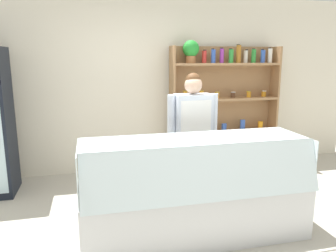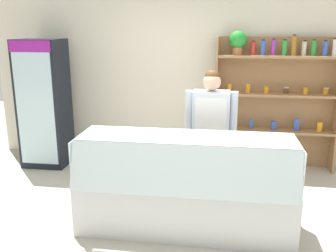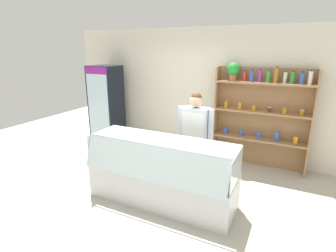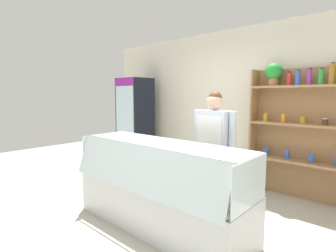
{
  "view_description": "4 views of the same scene",
  "coord_description": "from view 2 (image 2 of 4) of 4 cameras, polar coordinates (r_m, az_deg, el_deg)",
  "views": [
    {
      "loc": [
        -1.07,
        -2.95,
        1.78
      ],
      "look_at": [
        -0.19,
        0.67,
        0.99
      ],
      "focal_mm": 35.0,
      "sensor_mm": 36.0,
      "label": 1
    },
    {
      "loc": [
        0.24,
        -3.64,
        2.1
      ],
      "look_at": [
        -0.34,
        0.37,
        1.0
      ],
      "focal_mm": 40.0,
      "sensor_mm": 36.0,
      "label": 2
    },
    {
      "loc": [
        1.57,
        -3.22,
        2.29
      ],
      "look_at": [
        -0.3,
        0.58,
        1.02
      ],
      "focal_mm": 28.0,
      "sensor_mm": 36.0,
      "label": 3
    },
    {
      "loc": [
        1.96,
        -2.17,
        1.55
      ],
      "look_at": [
        -0.32,
        0.33,
        1.15
      ],
      "focal_mm": 28.0,
      "sensor_mm": 36.0,
      "label": 4
    }
  ],
  "objects": [
    {
      "name": "back_wall",
      "position": [
        5.84,
        5.85,
        7.7
      ],
      "size": [
        6.8,
        0.1,
        2.7
      ],
      "primitive_type": "cube",
      "color": "silver",
      "rests_on": "ground"
    },
    {
      "name": "deli_display_case",
      "position": [
        4.02,
        2.52,
        -11.29
      ],
      "size": [
        2.22,
        0.77,
        1.01
      ],
      "color": "silver",
      "rests_on": "ground"
    },
    {
      "name": "ground_plane",
      "position": [
        4.21,
        3.98,
        -14.78
      ],
      "size": [
        12.0,
        12.0,
        0.0
      ],
      "primitive_type": "plane",
      "color": "#B7B2A3"
    },
    {
      "name": "shelving_unit",
      "position": [
        5.69,
        15.62,
        4.94
      ],
      "size": [
        1.76,
        0.29,
        2.02
      ],
      "color": "#9E754C",
      "rests_on": "ground"
    },
    {
      "name": "shop_clerk",
      "position": [
        4.53,
        6.52,
        0.24
      ],
      "size": [
        0.63,
        0.25,
        1.6
      ],
      "color": "#383D51",
      "rests_on": "ground"
    },
    {
      "name": "drinks_fridge",
      "position": [
        5.94,
        -18.34,
        3.25
      ],
      "size": [
        0.65,
        0.58,
        1.91
      ],
      "color": "black",
      "rests_on": "ground"
    }
  ]
}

